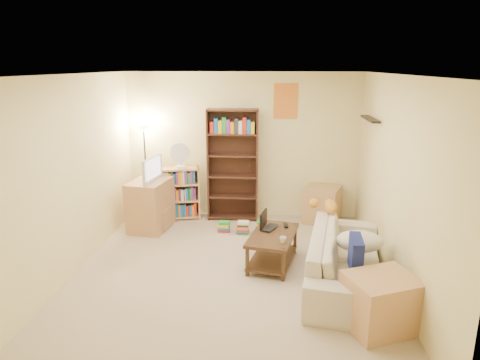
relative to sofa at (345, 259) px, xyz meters
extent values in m
plane|color=#C1AE91|center=(-1.44, 0.14, -0.31)|extent=(4.50, 4.50, 0.00)
cube|color=#FBE7A9|center=(-1.44, 2.39, 0.94)|extent=(4.00, 0.04, 2.50)
cube|color=#FBE7A9|center=(-1.44, -2.11, 0.94)|extent=(4.00, 0.04, 2.50)
cube|color=#FBE7A9|center=(-3.44, 0.14, 0.94)|extent=(0.04, 4.50, 2.50)
cube|color=#FBE7A9|center=(0.56, 0.14, 0.94)|extent=(0.04, 4.50, 2.50)
cube|color=white|center=(-1.44, 0.14, 2.19)|extent=(4.00, 4.50, 0.04)
cube|color=red|center=(-0.72, 2.38, 1.71)|extent=(0.40, 0.02, 0.58)
cube|color=black|center=(0.48, 1.44, 1.54)|extent=(0.12, 0.80, 0.03)
imported|color=beige|center=(0.00, 0.00, 0.00)|extent=(2.42, 1.55, 0.62)
cube|color=navy|center=(0.02, -0.47, 0.28)|extent=(0.15, 0.42, 0.37)
ellipsoid|color=beige|center=(0.16, 0.02, 0.22)|extent=(0.57, 0.41, 0.25)
ellipsoid|color=orange|center=(-0.09, 0.85, 0.39)|extent=(0.41, 0.24, 0.16)
sphere|color=orange|center=(-0.32, 0.89, 0.41)|extent=(0.13, 0.13, 0.13)
cube|color=#472F1B|center=(-0.89, 0.43, 0.10)|extent=(0.74, 1.08, 0.04)
cube|color=#472F1B|center=(-0.89, 0.43, -0.22)|extent=(0.70, 1.02, 0.03)
cube|color=#472F1B|center=(-1.21, 0.05, -0.09)|extent=(0.04, 0.04, 0.44)
cube|color=#472F1B|center=(-0.75, -0.04, -0.09)|extent=(0.04, 0.04, 0.44)
cube|color=#472F1B|center=(-1.02, 0.90, -0.09)|extent=(0.04, 0.04, 0.44)
cube|color=#472F1B|center=(-0.57, 0.80, -0.09)|extent=(0.04, 0.04, 0.44)
imported|color=black|center=(-0.88, 0.59, 0.14)|extent=(0.46, 0.42, 0.03)
cube|color=white|center=(-1.02, 0.62, 0.26)|extent=(0.08, 0.32, 0.22)
imported|color=silver|center=(-0.76, 0.13, 0.16)|extent=(0.16, 0.16, 0.08)
cube|color=black|center=(-0.71, 0.72, 0.14)|extent=(0.07, 0.18, 0.02)
cube|color=tan|center=(-2.88, 1.58, 0.09)|extent=(0.66, 0.84, 0.81)
imported|color=black|center=(-2.88, 1.58, 0.69)|extent=(0.70, 0.30, 0.39)
cube|color=#432219|center=(-1.59, 2.16, 0.64)|extent=(0.86, 0.30, 1.90)
cube|color=tan|center=(-2.52, 2.09, 0.14)|extent=(0.75, 0.43, 0.91)
cylinder|color=white|center=(-2.47, 2.07, 0.62)|extent=(0.18, 0.18, 0.04)
cylinder|color=white|center=(-2.47, 2.07, 0.72)|extent=(0.02, 0.02, 0.18)
cylinder|color=white|center=(-2.47, 2.04, 0.88)|extent=(0.32, 0.06, 0.32)
cylinder|color=black|center=(-3.11, 2.19, -0.30)|extent=(0.24, 0.24, 0.03)
cylinder|color=black|center=(-3.11, 2.19, 0.46)|extent=(0.03, 0.03, 1.53)
cone|color=beige|center=(-3.11, 2.19, 1.26)|extent=(0.28, 0.28, 0.12)
cube|color=tan|center=(-0.05, 2.11, 0.00)|extent=(0.70, 0.70, 0.62)
cube|color=tan|center=(0.21, -0.94, -0.03)|extent=(0.84, 0.78, 0.56)
cube|color=red|center=(-1.67, 1.52, -0.23)|extent=(0.20, 0.16, 0.17)
cube|color=#1966B2|center=(-1.36, 1.47, -0.21)|extent=(0.20, 0.16, 0.21)
cube|color=gold|center=(-1.06, 1.41, -0.19)|extent=(0.20, 0.16, 0.24)
cube|color=#268C33|center=(-0.75, 1.36, -0.22)|extent=(0.20, 0.16, 0.19)
camera|label=1|loc=(-0.91, -4.89, 2.30)|focal=32.00mm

